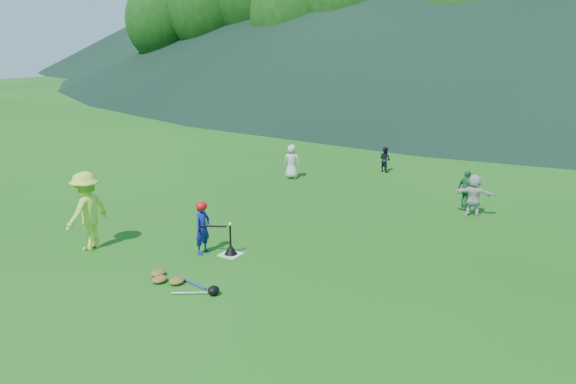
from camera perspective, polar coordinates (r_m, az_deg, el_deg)
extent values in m
plane|color=#185112|center=(12.87, -5.82, -6.37)|extent=(120.00, 120.00, 0.00)
cube|color=silver|center=(12.87, -5.82, -6.33)|extent=(0.45, 0.45, 0.02)
sphere|color=white|center=(12.62, -5.91, -3.26)|extent=(0.08, 0.08, 0.08)
imported|color=navy|center=(12.85, -8.68, -3.66)|extent=(0.29, 0.44, 1.20)
imported|color=#C6EC45|center=(13.70, -19.73, -1.81)|extent=(0.78, 1.24, 1.84)
imported|color=silver|center=(19.67, 0.37, 3.11)|extent=(0.67, 0.53, 1.19)
imported|color=black|center=(20.98, 9.83, 3.29)|extent=(0.56, 0.50, 0.93)
imported|color=#227347|center=(16.89, 17.67, 0.22)|extent=(0.69, 0.61, 1.12)
imported|color=silver|center=(16.23, 18.36, -0.31)|extent=(1.13, 0.50, 1.18)
cone|color=black|center=(12.83, -5.84, -5.92)|extent=(0.30, 0.30, 0.18)
cylinder|color=black|center=(12.71, -5.88, -4.49)|extent=(0.04, 0.04, 0.50)
ellipsoid|color=red|center=(12.69, -8.77, -1.42)|extent=(0.24, 0.26, 0.22)
cylinder|color=black|center=(12.64, -7.62, -3.46)|extent=(0.60, 0.26, 0.07)
ellipsoid|color=olive|center=(11.70, -12.92, -8.64)|extent=(0.28, 0.34, 0.13)
ellipsoid|color=olive|center=(11.56, -11.24, -8.85)|extent=(0.28, 0.34, 0.13)
ellipsoid|color=olive|center=(12.01, -13.06, -8.01)|extent=(0.28, 0.34, 0.13)
cylinder|color=silver|center=(11.09, -9.86, -10.06)|extent=(0.63, 0.45, 0.06)
cylinder|color=#263FA5|center=(11.45, -9.47, -9.21)|extent=(0.68, 0.18, 0.05)
ellipsoid|color=black|center=(10.96, -7.58, -9.89)|extent=(0.22, 0.24, 0.19)
cube|color=gray|center=(38.43, 20.37, 8.12)|extent=(70.00, 0.03, 1.20)
cube|color=yellow|center=(38.36, 20.45, 9.07)|extent=(70.00, 0.08, 0.08)
cylinder|color=gray|center=(56.67, -17.40, 10.36)|extent=(0.07, 0.07, 1.30)
cylinder|color=gray|center=(38.43, 20.37, 8.12)|extent=(0.07, 0.07, 1.30)
cylinder|color=#382314|center=(57.24, -12.40, 11.72)|extent=(0.56, 0.56, 3.15)
ellipsoid|color=#164711|center=(57.18, -12.69, 16.71)|extent=(6.84, 6.84, 7.87)
cylinder|color=#382314|center=(55.20, -7.62, 12.13)|extent=(0.56, 0.56, 3.74)
ellipsoid|color=#164711|center=(55.21, -7.84, 18.29)|extent=(8.13, 8.13, 9.35)
cylinder|color=#382314|center=(53.56, -2.49, 12.47)|extent=(0.56, 0.56, 4.34)
cylinder|color=#382314|center=(48.49, 0.33, 11.51)|extent=(0.56, 0.56, 3.18)
ellipsoid|color=#164711|center=(48.43, 0.34, 17.49)|extent=(6.92, 6.92, 7.95)
cylinder|color=#382314|center=(47.55, 6.36, 11.71)|extent=(0.56, 0.56, 3.78)
cylinder|color=#382314|center=(47.12, 12.56, 11.78)|extent=(0.56, 0.56, 4.38)
cylinder|color=#382314|center=(42.92, 17.34, 10.38)|extent=(0.56, 0.56, 3.22)
ellipsoid|color=#164711|center=(42.85, 17.89, 17.19)|extent=(6.99, 6.99, 8.04)
cylinder|color=#382314|center=(43.47, 24.09, 10.21)|extent=(0.56, 0.56, 3.81)
cone|color=black|center=(100.36, -0.18, 18.23)|extent=(80.00, 80.00, 20.00)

